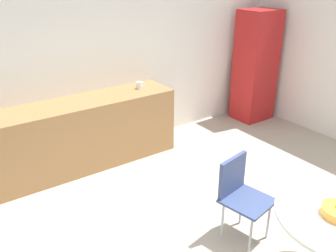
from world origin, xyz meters
TOP-DOWN VIEW (x-y plane):
  - wall_back at (0.00, 3.00)m, footprint 6.00×0.10m
  - counter_block at (-0.55, 2.65)m, footprint 2.55×0.60m
  - locker_cabinet at (2.55, 2.55)m, footprint 0.60×0.50m
  - chair_navy at (0.15, 0.49)m, footprint 0.49×0.49m
  - mug_white at (0.37, 2.67)m, footprint 0.13×0.08m

SIDE VIEW (x-z plane):
  - counter_block at x=-0.55m, z-range 0.00..0.90m
  - chair_navy at x=0.15m, z-range 0.11..0.94m
  - locker_cabinet at x=2.55m, z-range 0.00..1.84m
  - mug_white at x=0.37m, z-range 0.90..1.00m
  - wall_back at x=0.00m, z-range 0.00..2.60m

